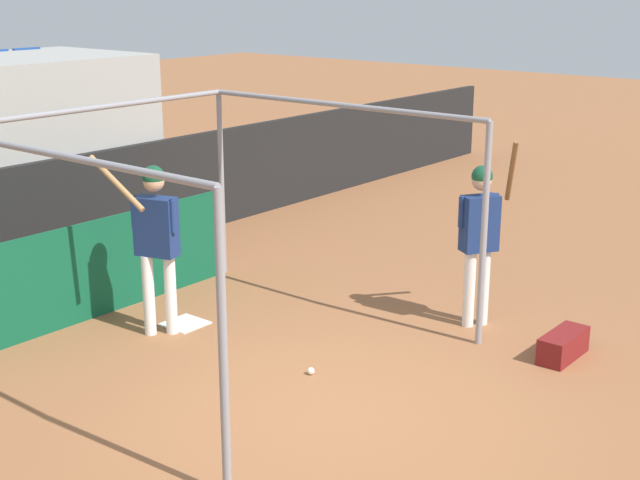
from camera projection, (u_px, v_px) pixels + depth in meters
name	position (u px, v px, depth m)	size (l,w,h in m)	color
ground_plane	(332.00, 414.00, 8.11)	(60.00, 60.00, 0.00)	#935B38
batting_cage	(142.00, 233.00, 9.90)	(3.92, 3.97, 2.46)	gray
home_plate	(185.00, 324.00, 10.23)	(0.44, 0.44, 0.02)	white
player_batter	(155.00, 232.00, 9.63)	(0.61, 0.82, 2.03)	white
player_waiting	(480.00, 229.00, 9.90)	(0.79, 0.58, 2.17)	white
equipment_bag	(563.00, 345.00, 9.28)	(0.70, 0.28, 0.28)	maroon
baseball	(311.00, 371.00, 8.91)	(0.07, 0.07, 0.07)	white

